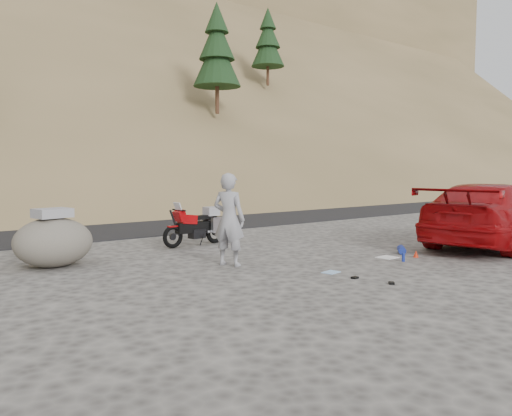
{
  "coord_description": "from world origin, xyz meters",
  "views": [
    {
      "loc": [
        -7.21,
        -7.97,
        2.01
      ],
      "look_at": [
        0.77,
        2.28,
        1.0
      ],
      "focal_mm": 35.0,
      "sensor_mm": 36.0,
      "label": 1
    }
  ],
  "objects_px": {
    "red_car": "(492,245)",
    "boulder": "(53,242)",
    "motorcycle": "(198,226)",
    "man": "(229,265)"
  },
  "relations": [
    {
      "from": "red_car",
      "to": "boulder",
      "type": "distance_m",
      "value": 10.84
    },
    {
      "from": "motorcycle",
      "to": "red_car",
      "type": "distance_m",
      "value": 7.82
    },
    {
      "from": "man",
      "to": "boulder",
      "type": "relative_size",
      "value": 1.21
    },
    {
      "from": "motorcycle",
      "to": "red_car",
      "type": "relative_size",
      "value": 0.35
    },
    {
      "from": "man",
      "to": "red_car",
      "type": "distance_m",
      "value": 7.35
    },
    {
      "from": "motorcycle",
      "to": "boulder",
      "type": "distance_m",
      "value": 3.97
    },
    {
      "from": "man",
      "to": "motorcycle",
      "type": "bearing_deg",
      "value": -46.01
    },
    {
      "from": "red_car",
      "to": "boulder",
      "type": "height_order",
      "value": "boulder"
    },
    {
      "from": "motorcycle",
      "to": "boulder",
      "type": "relative_size",
      "value": 1.25
    },
    {
      "from": "man",
      "to": "red_car",
      "type": "height_order",
      "value": "man"
    }
  ]
}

